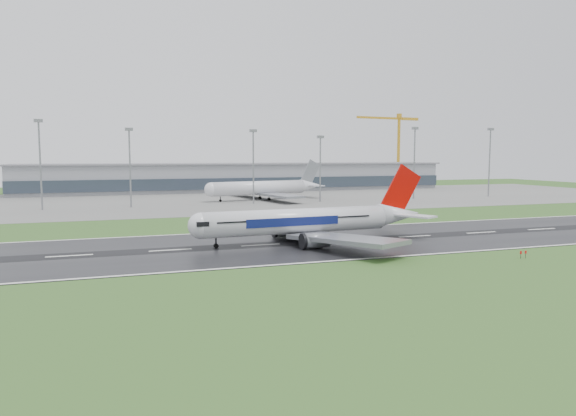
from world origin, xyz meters
name	(u,v)px	position (x,y,z in m)	size (l,w,h in m)	color
ground	(415,237)	(0.00, 0.00, 0.00)	(520.00, 520.00, 0.00)	#2D541F
runway	(415,236)	(0.00, 0.00, 0.05)	(400.00, 45.00, 0.10)	black
apron	(270,198)	(0.00, 125.00, 0.04)	(400.00, 130.00, 0.08)	slate
terminal	(240,177)	(0.00, 185.00, 7.50)	(240.00, 36.00, 15.00)	gray
main_airliner	(313,205)	(-27.27, 0.40, 8.69)	(58.18, 55.41, 17.18)	silver
parked_airliner	(263,180)	(-5.56, 117.20, 8.86)	(59.92, 55.79, 17.56)	silver
tower_crane	(399,150)	(112.94, 200.00, 23.83)	(48.59, 2.65, 47.67)	gold
floodmast_0	(40,167)	(-95.76, 100.00, 16.12)	(0.64, 0.64, 32.23)	gray
floodmast_1	(130,169)	(-64.17, 100.00, 14.81)	(0.64, 0.64, 29.62)	gray
floodmast_2	(253,168)	(-14.82, 100.00, 14.89)	(0.64, 0.64, 29.78)	gray
floodmast_3	(320,170)	(15.30, 100.00, 13.80)	(0.64, 0.64, 27.59)	gray
floodmast_4	(414,164)	(62.34, 100.00, 16.04)	(0.64, 0.64, 32.08)	gray
floodmast_5	(489,164)	(104.68, 100.00, 16.15)	(0.64, 0.64, 32.30)	gray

